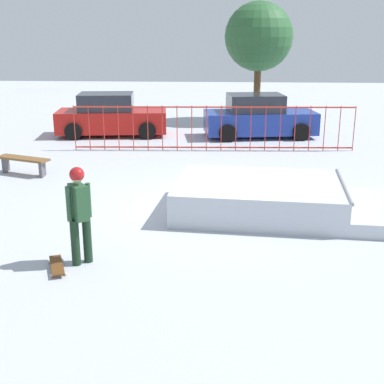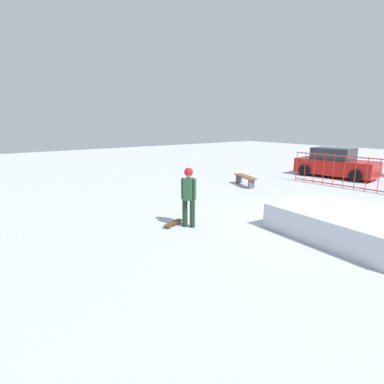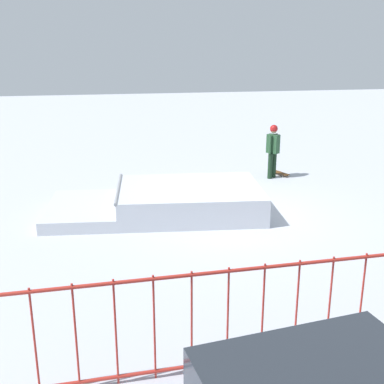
# 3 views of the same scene
# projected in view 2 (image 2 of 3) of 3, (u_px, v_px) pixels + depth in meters

# --- Properties ---
(ground_plane) EXTENTS (60.00, 60.00, 0.00)m
(ground_plane) POSITION_uv_depth(u_px,v_px,m) (316.00, 224.00, 9.27)
(ground_plane) COLOR #B2B7C1
(skate_ramp) EXTENTS (5.62, 3.09, 0.74)m
(skate_ramp) POSITION_uv_depth(u_px,v_px,m) (367.00, 231.00, 7.78)
(skate_ramp) COLOR silver
(skate_ramp) RESTS_ON ground
(skater) EXTENTS (0.41, 0.44, 1.73)m
(skater) POSITION_uv_depth(u_px,v_px,m) (189.00, 193.00, 8.82)
(skater) COLOR black
(skater) RESTS_ON ground
(skateboard) EXTENTS (0.48, 0.82, 0.09)m
(skateboard) POSITION_uv_depth(u_px,v_px,m) (174.00, 223.00, 9.15)
(skateboard) COLOR #593314
(skateboard) RESTS_ON ground
(park_bench) EXTENTS (1.64, 0.94, 0.48)m
(park_bench) POSITION_uv_depth(u_px,v_px,m) (245.00, 178.00, 14.79)
(park_bench) COLOR brown
(park_bench) RESTS_ON ground
(parked_car_red) EXTENTS (4.26, 2.27, 1.60)m
(parked_car_red) POSITION_uv_depth(u_px,v_px,m) (335.00, 164.00, 17.13)
(parked_car_red) COLOR red
(parked_car_red) RESTS_ON ground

